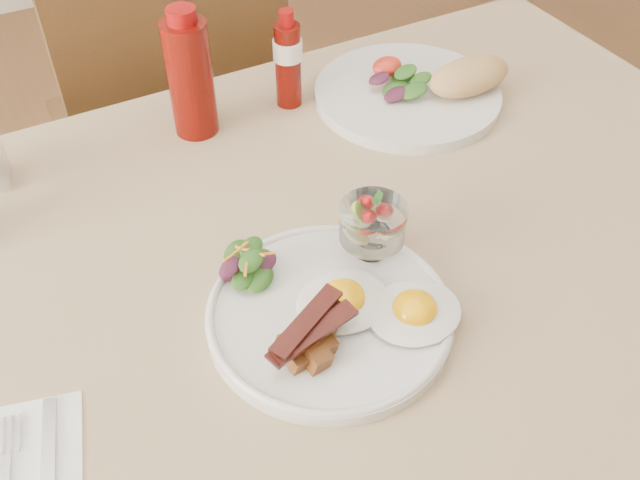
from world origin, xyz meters
The scene contains 10 objects.
table centered at (0.00, 0.00, 0.66)m, with size 1.33×0.88×0.75m.
chair_far centered at (0.00, 0.66, 0.52)m, with size 0.42×0.42×0.93m.
main_plate centered at (-0.06, -0.10, 0.76)m, with size 0.28×0.28×0.02m, color silver.
fried_eggs centered at (-0.01, -0.13, 0.78)m, with size 0.18×0.15×0.03m.
bacon_potato_pile centered at (-0.10, -0.14, 0.79)m, with size 0.11×0.07×0.04m.
side_salad centered at (-0.12, -0.01, 0.79)m, with size 0.07×0.07×0.04m.
fruit_cup centered at (0.03, -0.04, 0.81)m, with size 0.08×0.08×0.08m.
second_plate centered at (0.29, 0.22, 0.77)m, with size 0.30×0.29×0.07m.
ketchup_bottle centered at (-0.05, 0.32, 0.84)m, with size 0.08×0.08×0.19m.
hot_sauce_bottle centered at (0.10, 0.31, 0.83)m, with size 0.05×0.05×0.16m.
Camera 1 is at (-0.31, -0.56, 1.38)m, focal length 40.00 mm.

